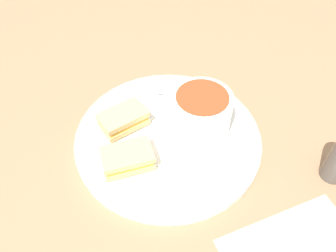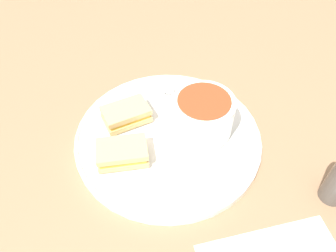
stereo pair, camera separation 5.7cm
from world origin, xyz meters
TOP-DOWN VIEW (x-y plane):
  - ground_plane at (0.00, 0.00)m, footprint 2.40×2.40m
  - plate at (0.00, 0.00)m, footprint 0.33×0.33m
  - soup_bowl at (0.06, 0.01)m, footprint 0.11×0.11m
  - spoon at (0.00, 0.11)m, footprint 0.10×0.07m
  - sandwich_half_near at (-0.08, 0.04)m, footprint 0.10×0.08m
  - sandwich_half_far at (-0.08, -0.05)m, footprint 0.09×0.06m

SIDE VIEW (x-z plane):
  - ground_plane at x=0.00m, z-range 0.00..0.00m
  - plate at x=0.00m, z-range 0.00..0.02m
  - spoon at x=0.00m, z-range 0.02..0.03m
  - sandwich_half_near at x=-0.08m, z-range 0.02..0.05m
  - sandwich_half_far at x=-0.08m, z-range 0.02..0.05m
  - soup_bowl at x=0.06m, z-range 0.02..0.09m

